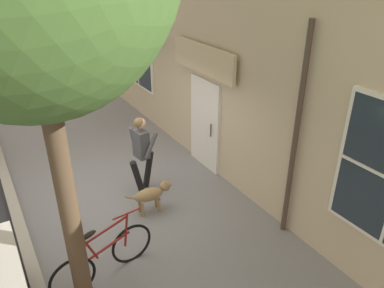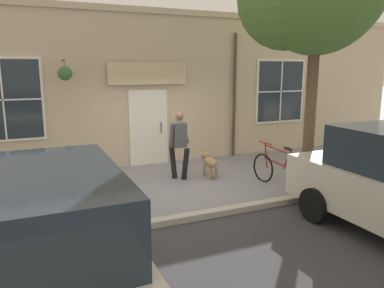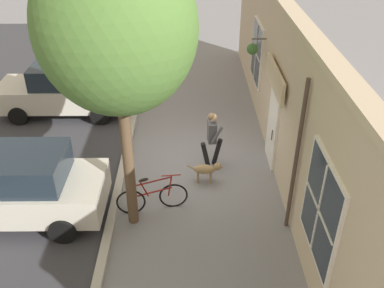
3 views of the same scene
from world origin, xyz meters
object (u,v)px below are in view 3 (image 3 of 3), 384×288
object	(u,v)px
leaning_bicycle	(152,197)
street_tree_by_curb	(122,34)
parked_car_mid_block	(13,186)
parked_car_nearest_curb	(65,89)
pedestrian_walking	(212,135)
dog_on_leash	(207,169)

from	to	relation	value
leaning_bicycle	street_tree_by_curb	bearing A→B (deg)	39.27
street_tree_by_curb	parked_car_mid_block	bearing A→B (deg)	-1.80
street_tree_by_curb	parked_car_nearest_curb	xyz separation A→B (m)	(2.96, -5.49, -3.59)
pedestrian_walking	leaning_bicycle	distance (m)	2.50
leaning_bicycle	parked_car_nearest_curb	world-z (taller)	parked_car_nearest_curb
leaning_bicycle	pedestrian_walking	bearing A→B (deg)	-128.86
parked_car_nearest_curb	parked_car_mid_block	distance (m)	5.40
street_tree_by_curb	parked_car_mid_block	size ratio (longest dim) A/B	1.46
street_tree_by_curb	parked_car_nearest_curb	distance (m)	7.19
leaning_bicycle	dog_on_leash	bearing A→B (deg)	-140.03
pedestrian_walking	leaning_bicycle	xyz separation A→B (m)	(1.52, 1.89, -0.62)
leaning_bicycle	parked_car_mid_block	xyz separation A→B (m)	(3.18, 0.19, 0.50)
leaning_bicycle	parked_car_nearest_curb	xyz separation A→B (m)	(3.30, -5.21, 0.50)
leaning_bicycle	parked_car_mid_block	distance (m)	3.23
pedestrian_walking	parked_car_mid_block	bearing A→B (deg)	23.83
street_tree_by_curb	parked_car_nearest_curb	size ratio (longest dim) A/B	1.46
dog_on_leash	parked_car_mid_block	xyz separation A→B (m)	(4.54, 1.33, 0.49)
leaning_bicycle	parked_car_mid_block	size ratio (longest dim) A/B	0.40
parked_car_nearest_curb	leaning_bicycle	bearing A→B (deg)	122.33
street_tree_by_curb	leaning_bicycle	bearing A→B (deg)	-140.73
parked_car_mid_block	leaning_bicycle	bearing A→B (deg)	-176.57
dog_on_leash	leaning_bicycle	world-z (taller)	leaning_bicycle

